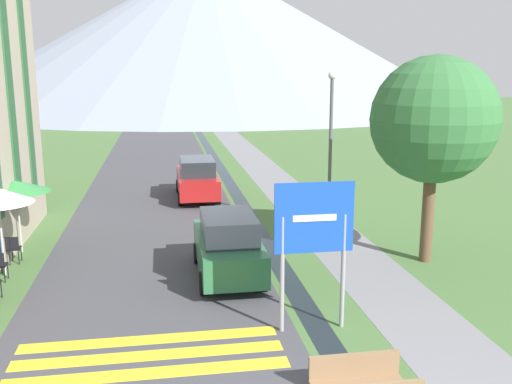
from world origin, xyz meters
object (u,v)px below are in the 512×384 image
road_sign (314,233)px  cafe_umbrella_rear_green (16,187)px  cafe_chair_far_left (3,248)px  streetlamp (331,139)px  parked_car_far (197,178)px  cafe_chair_far_right (12,247)px  tree_by_path (434,120)px  parked_car_near (228,245)px

road_sign → cafe_umbrella_rear_green: bearing=138.3°
cafe_chair_far_left → streetlamp: 11.09m
parked_car_far → cafe_chair_far_left: size_ratio=5.19×
streetlamp → cafe_chair_far_right: bearing=-168.9°
parked_car_far → streetlamp: streetlamp is taller
parked_car_far → tree_by_path: (6.25, -9.64, 3.32)m
parked_car_far → cafe_umbrella_rear_green: size_ratio=1.92×
cafe_umbrella_rear_green → cafe_chair_far_left: bearing=-100.6°
road_sign → cafe_chair_far_left: size_ratio=3.93×
road_sign → cafe_chair_far_right: size_ratio=3.93×
parked_car_far → cafe_chair_far_left: parked_car_far is taller
road_sign → tree_by_path: 6.36m
tree_by_path → cafe_chair_far_right: bearing=171.9°
parked_car_far → streetlamp: bearing=-53.7°
parked_car_near → cafe_chair_far_left: bearing=162.2°
cafe_chair_far_left → tree_by_path: (12.46, -1.70, 3.72)m
road_sign → parked_car_near: size_ratio=0.84×
road_sign → cafe_umbrella_rear_green: size_ratio=1.45×
road_sign → parked_car_far: bearing=97.0°
cafe_umbrella_rear_green → streetlamp: streetlamp is taller
cafe_chair_far_left → tree_by_path: 13.12m
cafe_umbrella_rear_green → streetlamp: bearing=4.7°
parked_car_near → tree_by_path: size_ratio=0.65×
tree_by_path → road_sign: bearing=-139.3°
cafe_chair_far_left → cafe_umbrella_rear_green: size_ratio=0.37×
road_sign → tree_by_path: tree_by_path is taller
road_sign → cafe_umbrella_rear_green: (-7.67, 6.83, -0.11)m
parked_car_near → streetlamp: 6.28m
parked_car_near → cafe_umbrella_rear_green: bearing=152.3°
parked_car_far → cafe_chair_far_left: (-6.22, -7.94, -0.40)m
streetlamp → parked_car_far: bearing=126.3°
parked_car_far → cafe_chair_far_right: (-5.97, -7.90, -0.40)m
cafe_umbrella_rear_green → cafe_chair_far_right: bearing=-88.8°
streetlamp → road_sign: bearing=-109.0°
road_sign → parked_car_near: road_sign is taller
parked_car_near → streetlamp: bearing=45.1°
parked_car_near → parked_car_far: same height
parked_car_near → tree_by_path: bearing=3.5°
parked_car_near → road_sign: bearing=-67.9°
tree_by_path → parked_car_near: bearing=-176.5°
streetlamp → parked_car_near: bearing=-134.9°
cafe_chair_far_right → cafe_umbrella_rear_green: 1.97m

